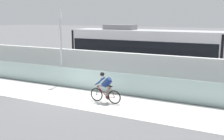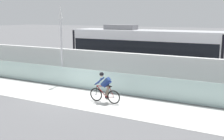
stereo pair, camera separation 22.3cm
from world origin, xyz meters
name	(u,v)px [view 2 (the right image)]	position (x,y,z in m)	size (l,w,h in m)	color
ground_plane	(71,97)	(0.00, 0.00, 0.00)	(200.00, 200.00, 0.00)	slate
bike_path_deck	(71,97)	(0.00, 0.00, 0.01)	(32.00, 3.20, 0.01)	silver
glass_parapet	(88,79)	(0.00, 1.85, 0.62)	(32.00, 0.05, 1.23)	silver
concrete_barrier_wall	(103,67)	(0.00, 3.65, 1.08)	(32.00, 0.36, 2.16)	silver
tram_rail_near	(119,76)	(0.00, 6.13, 0.00)	(32.00, 0.08, 0.01)	#595654
tram_rail_far	(127,73)	(0.00, 7.57, 0.00)	(32.00, 0.08, 0.01)	#595654
tram	(145,51)	(1.75, 6.85, 1.89)	(11.06, 2.54, 3.81)	silver
cyclist_on_bike	(105,88)	(2.17, 0.00, 0.78)	(1.77, 0.58, 1.61)	black
lamp_post_antenna	(61,34)	(-2.21, 2.15, 3.29)	(0.28, 0.28, 5.20)	gray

